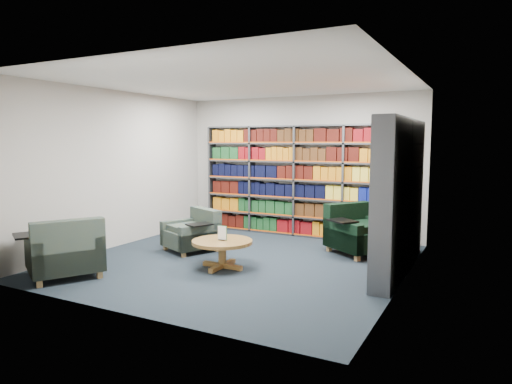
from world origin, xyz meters
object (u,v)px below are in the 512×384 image
at_px(chair_teal_front, 65,253).
at_px(coffee_table, 222,246).
at_px(chair_green_right, 357,233).
at_px(chair_teal_left, 195,234).

relative_size(chair_teal_front, coffee_table, 1.40).
bearing_deg(chair_teal_front, coffee_table, 39.48).
height_order(chair_green_right, chair_teal_front, chair_teal_front).
distance_m(chair_teal_left, chair_green_right, 2.81).
distance_m(chair_teal_left, chair_teal_front, 2.26).
height_order(chair_teal_front, coffee_table, chair_teal_front).
distance_m(chair_green_right, coffee_table, 2.44).
bearing_deg(chair_green_right, chair_teal_left, -155.81).
bearing_deg(chair_green_right, coffee_table, -128.62).
relative_size(chair_green_right, chair_teal_front, 1.01).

